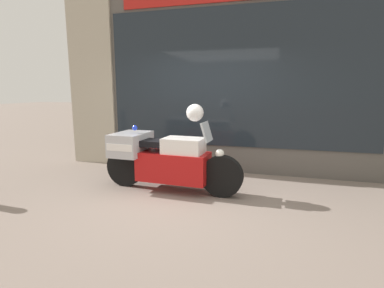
{
  "coord_description": "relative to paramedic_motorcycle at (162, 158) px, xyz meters",
  "views": [
    {
      "loc": [
        1.28,
        -4.15,
        1.68
      ],
      "look_at": [
        -0.15,
        0.89,
        0.72
      ],
      "focal_mm": 28.0,
      "sensor_mm": 36.0,
      "label": 1
    }
  ],
  "objects": [
    {
      "name": "ground_plane",
      "position": [
        0.53,
        -0.39,
        -0.55
      ],
      "size": [
        60.0,
        60.0,
        0.0
      ],
      "primitive_type": "plane",
      "color": "gray"
    },
    {
      "name": "window_display",
      "position": [
        0.99,
        1.63,
        -0.11
      ],
      "size": [
        5.04,
        0.3,
        1.81
      ],
      "color": "slate",
      "rests_on": "ground"
    },
    {
      "name": "shop_building",
      "position": [
        0.06,
        1.6,
        1.3
      ],
      "size": [
        6.56,
        0.55,
        3.69
      ],
      "color": "#56514C",
      "rests_on": "ground"
    },
    {
      "name": "white_helmet",
      "position": [
        0.58,
        -0.03,
        0.77
      ],
      "size": [
        0.27,
        0.27,
        0.27
      ],
      "primitive_type": "sphere",
      "color": "white",
      "rests_on": "paramedic_motorcycle"
    },
    {
      "name": "paramedic_motorcycle",
      "position": [
        0.0,
        0.0,
        0.0
      ],
      "size": [
        2.41,
        0.78,
        1.18
      ],
      "rotation": [
        0.0,
        0.0,
        -0.05
      ],
      "color": "black",
      "rests_on": "ground"
    }
  ]
}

